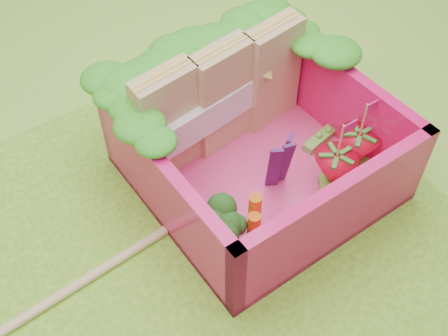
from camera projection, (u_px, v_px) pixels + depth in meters
name	position (u px, v px, depth m)	size (l,w,h in m)	color
ground	(201.00, 232.00, 3.14)	(14.00, 14.00, 0.00)	#8CDB3D
placemat	(201.00, 231.00, 3.13)	(2.60, 2.60, 0.03)	#71AB26
bento_floor	(257.00, 175.00, 3.34)	(1.30, 1.30, 0.05)	#EA3B7F
bento_box	(259.00, 146.00, 3.15)	(1.30, 1.30, 0.55)	#F11464
lettuce_ruffle	(208.00, 55.00, 3.17)	(1.43, 0.83, 0.11)	#1D8818
sandwich_stack	(222.00, 97.00, 3.27)	(1.23, 0.31, 0.68)	tan
broccoli	(222.00, 223.00, 2.87)	(0.34, 0.34, 0.24)	#60A650
carrot_sticks	(254.00, 221.00, 2.93)	(0.12, 0.13, 0.29)	#F15C14
purple_wedges	(280.00, 163.00, 3.12)	(0.15, 0.09, 0.38)	#3D1855
strawberry_left	(334.00, 171.00, 3.16)	(0.24, 0.24, 0.48)	red
strawberry_right	(356.00, 150.00, 3.26)	(0.25, 0.25, 0.49)	red
snap_peas	(335.00, 165.00, 3.33)	(0.59, 0.59, 0.05)	#69B238
chopsticks	(10.00, 327.00, 2.71)	(2.11, 0.16, 0.04)	tan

